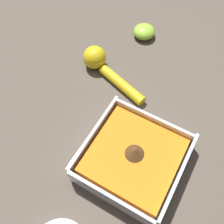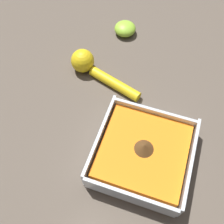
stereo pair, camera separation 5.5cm
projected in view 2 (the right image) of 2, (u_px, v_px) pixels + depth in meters
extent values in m
plane|color=brown|center=(133.00, 154.00, 0.53)|extent=(4.00, 4.00, 0.00)
cube|color=silver|center=(141.00, 158.00, 0.52)|extent=(0.18, 0.18, 0.01)
cube|color=silver|center=(188.00, 167.00, 0.49)|extent=(0.18, 0.01, 0.05)
cube|color=silver|center=(100.00, 140.00, 0.52)|extent=(0.18, 0.01, 0.05)
cube|color=silver|center=(130.00, 197.00, 0.46)|extent=(0.01, 0.17, 0.05)
cube|color=silver|center=(154.00, 116.00, 0.54)|extent=(0.01, 0.17, 0.05)
cube|color=orange|center=(142.00, 154.00, 0.51)|extent=(0.16, 0.16, 0.03)
cone|color=#4C3319|center=(144.00, 149.00, 0.49)|extent=(0.04, 0.04, 0.02)
sphere|color=yellow|center=(83.00, 61.00, 0.63)|extent=(0.06, 0.06, 0.06)
cylinder|color=yellow|center=(115.00, 84.00, 0.61)|extent=(0.06, 0.13, 0.02)
ellipsoid|color=#93CC38|center=(125.00, 29.00, 0.70)|extent=(0.06, 0.06, 0.03)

